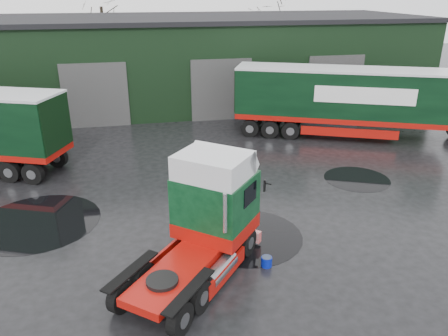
# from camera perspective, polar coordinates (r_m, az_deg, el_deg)

# --- Properties ---
(ground) EXTENTS (100.00, 100.00, 0.00)m
(ground) POSITION_cam_1_polar(r_m,az_deg,el_deg) (16.57, 2.47, -7.23)
(ground) COLOR black
(warehouse) EXTENTS (32.40, 12.40, 6.30)m
(warehouse) POSITION_cam_1_polar(r_m,az_deg,el_deg) (34.77, -2.38, 14.08)
(warehouse) COLOR black
(warehouse) RESTS_ON ground
(hero_tractor) EXTENTS (5.60, 6.08, 3.62)m
(hero_tractor) POSITION_cam_1_polar(r_m,az_deg,el_deg) (12.72, -4.63, -7.75)
(hero_tractor) COLOR #0B3419
(hero_tractor) RESTS_ON ground
(lorry_right) EXTENTS (15.27, 8.56, 4.06)m
(lorry_right) POSITION_cam_1_polar(r_m,az_deg,el_deg) (26.44, 14.86, 8.21)
(lorry_right) COLOR silver
(lorry_right) RESTS_ON ground
(wash_bucket) EXTENTS (0.43, 0.43, 0.33)m
(wash_bucket) POSITION_cam_1_polar(r_m,az_deg,el_deg) (14.22, 5.57, -12.07)
(wash_bucket) COLOR #061691
(wash_bucket) RESTS_ON ground
(tree_back_a) EXTENTS (4.40, 4.40, 9.50)m
(tree_back_a) POSITION_cam_1_polar(r_m,az_deg,el_deg) (44.14, -15.50, 17.19)
(tree_back_a) COLOR black
(tree_back_a) RESTS_ON ground
(tree_back_b) EXTENTS (4.40, 4.40, 7.50)m
(tree_back_b) POSITION_cam_1_polar(r_m,az_deg,el_deg) (46.21, 5.71, 16.81)
(tree_back_b) COLOR black
(tree_back_b) RESTS_ON ground
(puddle_0) EXTENTS (3.93, 3.93, 0.01)m
(puddle_0) POSITION_cam_1_polar(r_m,az_deg,el_deg) (15.78, 3.08, -8.86)
(puddle_0) COLOR black
(puddle_0) RESTS_ON ground
(puddle_1) EXTENTS (3.00, 3.00, 0.01)m
(puddle_1) POSITION_cam_1_polar(r_m,az_deg,el_deg) (21.16, 16.96, -1.37)
(puddle_1) COLOR black
(puddle_1) RESTS_ON ground
(puddle_2) EXTENTS (4.65, 4.65, 0.01)m
(puddle_2) POSITION_cam_1_polar(r_m,az_deg,el_deg) (18.07, -23.19, -6.49)
(puddle_2) COLOR black
(puddle_2) RESTS_ON ground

